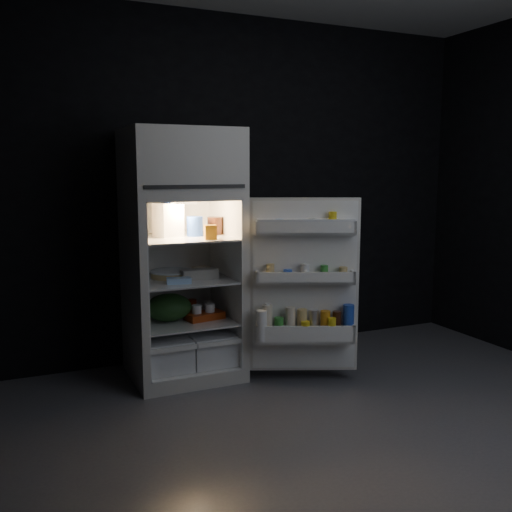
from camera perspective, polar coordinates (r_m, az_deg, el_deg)
name	(u,v)px	position (r m, az deg, el deg)	size (l,w,h in m)	color
floor	(359,430)	(3.51, 10.30, -16.77)	(4.00, 3.40, 0.00)	#58585E
wall_back	(245,188)	(4.68, -1.09, 6.80)	(4.00, 0.00, 2.70)	black
refrigerator	(181,246)	(4.13, -7.54, 0.99)	(0.76, 0.71, 1.78)	silver
fridge_door	(304,290)	(3.97, 4.85, -3.36)	(0.74, 0.46, 1.22)	silver
milk_jug	(168,220)	(4.10, -8.80, 3.59)	(0.17, 0.17, 0.24)	white
mayo_jar	(195,226)	(4.12, -6.14, 2.96)	(0.12, 0.12, 0.14)	#2146B4
jam_jar	(215,226)	(4.20, -4.13, 3.03)	(0.11, 0.11, 0.13)	black
amber_bottle	(141,222)	(4.12, -11.41, 3.40)	(0.08, 0.08, 0.22)	#AC611B
small_carton	(210,232)	(3.90, -4.59, 2.38)	(0.08, 0.06, 0.10)	orange
egg_carton	(199,274)	(4.09, -5.68, -1.81)	(0.26, 0.10, 0.07)	gray
pie	(172,275)	(4.18, -8.44, -1.85)	(0.30, 0.30, 0.04)	tan
flat_package	(179,281)	(3.94, -7.71, -2.45)	(0.17, 0.08, 0.04)	#97BEEA
wrapped_pkg	(201,270)	(4.33, -5.50, -1.37)	(0.11, 0.09, 0.05)	beige
produce_bag	(169,307)	(4.14, -8.73, -5.11)	(0.33, 0.28, 0.20)	#193815
yogurt_tray	(205,316)	(4.17, -5.16, -5.97)	(0.27, 0.15, 0.05)	#922F0C
small_can_red	(192,305)	(4.40, -6.46, -4.93)	(0.08, 0.08, 0.09)	#922F0C
small_can_silver	(208,307)	(4.34, -4.81, -5.11)	(0.08, 0.08, 0.09)	silver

